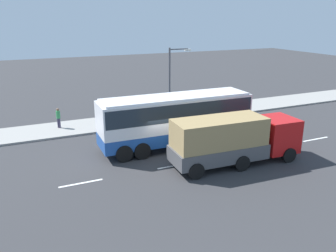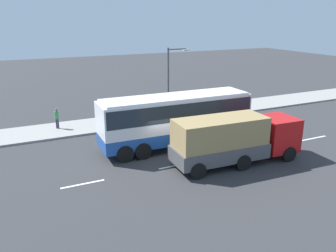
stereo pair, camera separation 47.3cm
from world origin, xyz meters
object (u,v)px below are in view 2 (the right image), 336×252
Objects in this scene: cargo_truck at (235,138)px; pedestrian_at_crossing at (57,117)px; street_lamp at (171,79)px; coach_bus at (176,116)px; pedestrian_near_curb at (119,114)px.

cargo_truck reaches higher than pedestrian_at_crossing.
pedestrian_at_crossing is 9.79m from street_lamp.
pedestrian_at_crossing is 0.26× the size of street_lamp.
pedestrian_at_crossing is at bearing 169.00° from street_lamp.
pedestrian_at_crossing is (-6.99, 7.30, -1.17)m from coach_bus.
pedestrian_near_curb is 5.21m from street_lamp.
cargo_truck is at bearing -112.01° from pedestrian_near_curb.
pedestrian_near_curb is at bearing 110.21° from coach_bus.
cargo_truck is 5.14× the size of pedestrian_at_crossing.
coach_bus reaches higher than cargo_truck.
pedestrian_near_curb is at bearing 114.25° from cargo_truck.
pedestrian_at_crossing is at bearing 123.62° from pedestrian_near_curb.
street_lamp reaches higher than coach_bus.
pedestrian_at_crossing reaches higher than pedestrian_near_curb.
pedestrian_near_curb is at bearing 129.20° from pedestrian_at_crossing.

